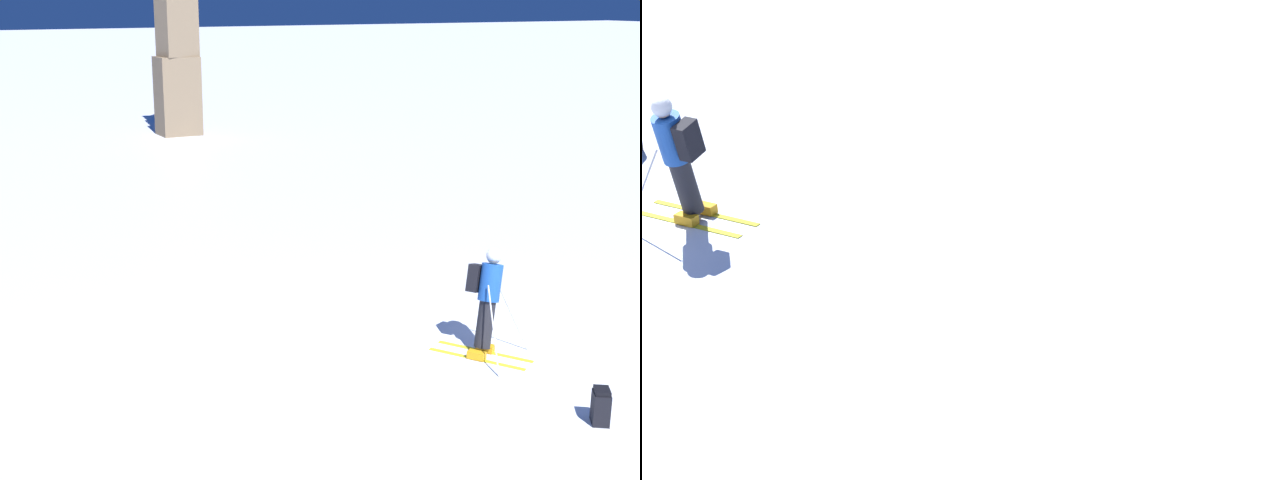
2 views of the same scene
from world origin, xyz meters
The scene contains 4 objects.
ground_plane centered at (0.00, 0.00, 0.00)m, with size 300.00×300.00×0.00m, color white.
skier centered at (-0.61, 0.13, 0.94)m, with size 1.44×1.61×1.72m.
rock_pillar centered at (2.53, 24.65, 3.79)m, with size 1.63×1.43×9.06m.
spare_backpack centered at (-0.78, -2.61, 0.24)m, with size 0.35×0.37×0.50m.
Camera 1 is at (-9.09, -10.53, 5.52)m, focal length 50.00 mm.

